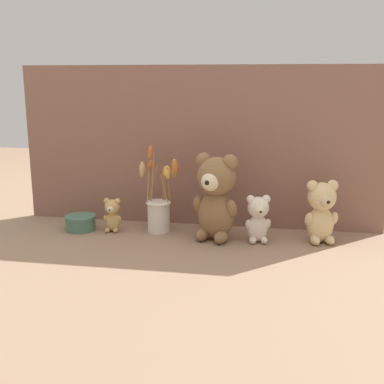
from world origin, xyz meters
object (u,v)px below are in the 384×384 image
at_px(teddy_bear_medium, 321,210).
at_px(flower_vase, 159,207).
at_px(decorative_tin_tall, 80,223).
at_px(teddy_bear_small, 258,218).
at_px(teddy_bear_tiny, 112,214).
at_px(teddy_bear_large, 216,195).

bearing_deg(teddy_bear_medium, flower_vase, 177.42).
bearing_deg(teddy_bear_medium, decorative_tin_tall, -179.34).
bearing_deg(teddy_bear_small, teddy_bear_tiny, 177.11).
relative_size(teddy_bear_medium, teddy_bear_tiny, 1.74).
xyz_separation_m(teddy_bear_small, flower_vase, (-0.37, 0.06, 0.01)).
bearing_deg(teddy_bear_tiny, teddy_bear_medium, 0.47).
bearing_deg(teddy_bear_tiny, decorative_tin_tall, -178.15).
xyz_separation_m(flower_vase, decorative_tin_tall, (-0.30, -0.04, -0.07)).
bearing_deg(teddy_bear_small, teddy_bear_medium, 8.84).
distance_m(teddy_bear_large, flower_vase, 0.23).
bearing_deg(teddy_bear_large, decorative_tin_tall, 177.94).
height_order(teddy_bear_medium, teddy_bear_tiny, teddy_bear_medium).
xyz_separation_m(teddy_bear_large, teddy_bear_tiny, (-0.39, 0.02, -0.09)).
bearing_deg(teddy_bear_medium, teddy_bear_small, -171.16).
bearing_deg(decorative_tin_tall, flower_vase, 6.96).
relative_size(teddy_bear_small, decorative_tin_tall, 1.44).
relative_size(teddy_bear_large, teddy_bear_tiny, 2.42).
bearing_deg(teddy_bear_medium, teddy_bear_tiny, -179.53).
relative_size(teddy_bear_medium, teddy_bear_small, 1.32).
xyz_separation_m(teddy_bear_medium, flower_vase, (-0.58, 0.03, -0.02)).
bearing_deg(decorative_tin_tall, teddy_bear_large, -2.06).
distance_m(teddy_bear_large, teddy_bear_tiny, 0.40).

